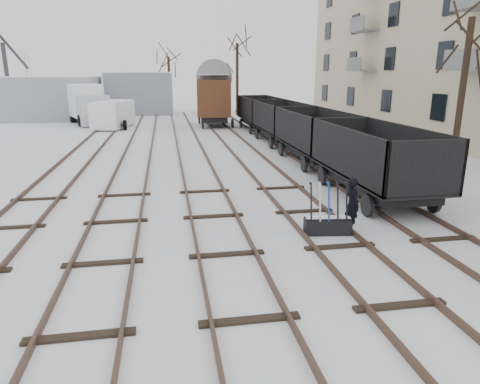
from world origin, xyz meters
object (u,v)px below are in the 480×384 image
at_px(box_van_wagon, 215,96).
at_px(lorry, 86,103).
at_px(ground_frame, 327,224).
at_px(freight_wagon_a, 373,171).
at_px(worker, 352,205).
at_px(crane, 11,98).
at_px(panel_van, 113,114).

bearing_deg(box_van_wagon, lorry, 168.78).
xyz_separation_m(ground_frame, freight_wagon_a, (2.97, 3.29, 0.71)).
relative_size(ground_frame, worker, 0.93).
height_order(worker, freight_wagon_a, freight_wagon_a).
height_order(freight_wagon_a, crane, crane).
bearing_deg(box_van_wagon, worker, -80.41).
bearing_deg(freight_wagon_a, ground_frame, -132.08).
bearing_deg(lorry, ground_frame, -90.51).
xyz_separation_m(ground_frame, panel_van, (-8.62, 26.02, 0.86)).
bearing_deg(panel_van, lorry, 137.58).
xyz_separation_m(freight_wagon_a, panel_van, (-11.59, 22.73, 0.15)).
bearing_deg(box_van_wagon, panel_van, -170.90).
relative_size(freight_wagon_a, crane, 0.79).
height_order(box_van_wagon, lorry, box_van_wagon).
xyz_separation_m(ground_frame, lorry, (-11.40, 30.07, 1.49)).
distance_m(worker, panel_van, 27.57).
distance_m(box_van_wagon, panel_van, 8.57).
distance_m(worker, lorry, 32.36).
bearing_deg(freight_wagon_a, crane, 125.29).
bearing_deg(panel_van, crane, 154.55).
distance_m(freight_wagon_a, panel_van, 25.52).
xyz_separation_m(freight_wagon_a, box_van_wagon, (-3.13, 22.96, 1.51)).
bearing_deg(crane, freight_wagon_a, -41.21).
relative_size(ground_frame, box_van_wagon, 0.25).
distance_m(ground_frame, panel_van, 27.43).
bearing_deg(panel_van, box_van_wagon, 14.58).
bearing_deg(crane, ground_frame, -47.55).
distance_m(freight_wagon_a, box_van_wagon, 23.22).
height_order(worker, box_van_wagon, box_van_wagon).
bearing_deg(panel_van, ground_frame, -58.60).
relative_size(ground_frame, lorry, 0.19).
distance_m(freight_wagon_a, crane, 37.94).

